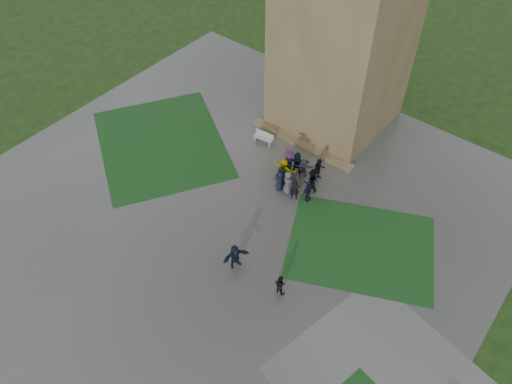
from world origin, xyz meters
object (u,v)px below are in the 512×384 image
Objects in this scene: bench at (264,137)px; pedestrian_mid at (235,256)px; tower at (348,12)px; pedestrian_near at (280,284)px.

bench is 11.58m from pedestrian_mid.
pedestrian_near is (6.45, -15.83, -8.25)m from tower.
tower is 10.08× the size of pedestrian_mid.
pedestrian_mid reaches higher than pedestrian_near.
tower is at bearing -64.67° from pedestrian_near.
tower is at bearing 60.43° from bench.
tower reaches higher than bench.
pedestrian_mid is at bearing 6.49° from pedestrian_near.
tower is 18.23m from pedestrian_mid.
tower reaches higher than pedestrian_near.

